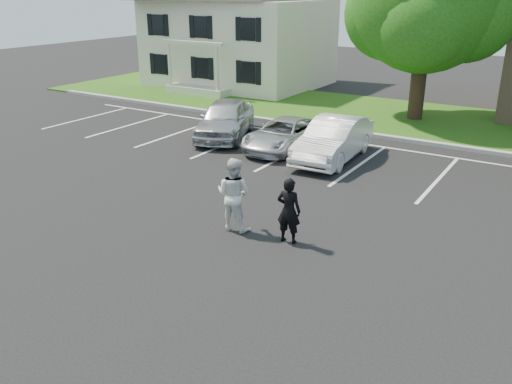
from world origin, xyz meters
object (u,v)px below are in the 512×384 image
man_black_suit (289,211)px  man_white_shirt (234,194)px  car_silver_minivan (284,134)px  car_silver_west (225,119)px  car_white_sedan (334,140)px  house (239,23)px  tree (429,1)px

man_black_suit → man_white_shirt: bearing=-4.2°
man_white_shirt → car_silver_minivan: (-2.52, 7.21, -0.38)m
car_silver_west → car_white_sedan: 5.19m
car_white_sedan → house: bearing=131.8°
tree → man_white_shirt: tree is taller
car_silver_west → car_silver_minivan: 2.98m
car_silver_west → car_silver_minivan: bearing=-26.3°
man_black_suit → car_silver_minivan: 8.24m
tree → man_black_suit: (1.10, -14.85, -4.51)m
tree → car_white_sedan: bearing=-95.7°
tree → car_white_sedan: size_ratio=1.91×
car_silver_minivan → house: bearing=129.5°
man_black_suit → car_white_sedan: 7.16m
man_white_shirt → car_white_sedan: (-0.32, 6.97, -0.22)m
man_white_shirt → car_silver_west: (-5.48, 7.48, -0.18)m
man_white_shirt → car_silver_west: 9.27m
house → car_silver_west: house is taller
man_black_suit → car_silver_west: 10.24m
man_black_suit → car_silver_west: bearing=-53.0°
man_black_suit → car_white_sedan: bearing=-81.2°
man_white_shirt → car_white_sedan: 6.98m
car_silver_west → car_white_sedan: bearing=-26.9°
man_white_shirt → car_silver_minivan: man_white_shirt is taller
man_black_suit → house: bearing=-60.3°
car_silver_minivan → car_white_sedan: 2.22m
tree → man_black_suit: tree is taller
tree → car_silver_west: size_ratio=1.90×
house → car_silver_west: size_ratio=2.22×
tree → car_silver_west: 10.57m
tree → house: bearing=163.0°
tree → man_black_suit: bearing=-85.8°
man_black_suit → man_white_shirt: size_ratio=0.87×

